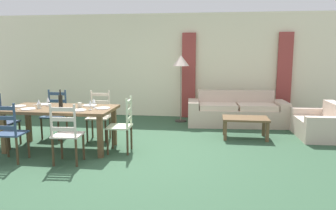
{
  "coord_description": "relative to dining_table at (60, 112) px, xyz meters",
  "views": [
    {
      "loc": [
        1.33,
        -5.36,
        1.72
      ],
      "look_at": [
        0.54,
        0.53,
        0.75
      ],
      "focal_mm": 34.95,
      "sensor_mm": 36.0,
      "label": 1
    }
  ],
  "objects": [
    {
      "name": "ground_plane",
      "position": [
        1.3,
        0.01,
        -0.67
      ],
      "size": [
        9.6,
        9.6,
        0.02
      ],
      "primitive_type": "cube",
      "color": "#2E4E36"
    },
    {
      "name": "wall_far",
      "position": [
        1.3,
        3.31,
        0.69
      ],
      "size": [
        9.6,
        0.16,
        2.7
      ],
      "primitive_type": "cube",
      "color": "#EDE5BE",
      "rests_on": "ground_plane"
    },
    {
      "name": "curtain_panel_left",
      "position": [
        2.03,
        3.17,
        0.44
      ],
      "size": [
        0.35,
        0.08,
        2.2
      ],
      "primitive_type": "cube",
      "color": "#963B36",
      "rests_on": "ground_plane"
    },
    {
      "name": "curtain_panel_right",
      "position": [
        4.43,
        3.17,
        0.44
      ],
      "size": [
        0.35,
        0.08,
        2.2
      ],
      "primitive_type": "cube",
      "color": "#963B36",
      "rests_on": "ground_plane"
    },
    {
      "name": "dining_table",
      "position": [
        0.0,
        0.0,
        0.0
      ],
      "size": [
        1.9,
        0.96,
        0.75
      ],
      "color": "brown",
      "rests_on": "ground_plane"
    },
    {
      "name": "dining_chair_near_left",
      "position": [
        -0.49,
        -0.77,
        -0.19
      ],
      "size": [
        0.44,
        0.42,
        0.96
      ],
      "color": "navy",
      "rests_on": "ground_plane"
    },
    {
      "name": "dining_chair_near_right",
      "position": [
        0.45,
        -0.74,
        -0.19
      ],
      "size": [
        0.45,
        0.43,
        0.96
      ],
      "color": "beige",
      "rests_on": "ground_plane"
    },
    {
      "name": "dining_chair_far_left",
      "position": [
        -0.48,
        0.74,
        -0.19
      ],
      "size": [
        0.44,
        0.42,
        0.96
      ],
      "color": "navy",
      "rests_on": "ground_plane"
    },
    {
      "name": "dining_chair_far_right",
      "position": [
        0.44,
        0.72,
        -0.19
      ],
      "size": [
        0.45,
        0.43,
        0.96
      ],
      "color": "beige",
      "rests_on": "ground_plane"
    },
    {
      "name": "dining_chair_head_west",
      "position": [
        -1.13,
        -0.01,
        -0.19
      ],
      "size": [
        0.42,
        0.44,
        0.96
      ],
      "color": "navy",
      "rests_on": "ground_plane"
    },
    {
      "name": "dining_chair_head_east",
      "position": [
        1.13,
        -0.02,
        -0.19
      ],
      "size": [
        0.43,
        0.44,
        0.96
      ],
      "color": "beige",
      "rests_on": "ground_plane"
    },
    {
      "name": "dinner_plate_near_left",
      "position": [
        -0.45,
        -0.25,
        0.1
      ],
      "size": [
        0.24,
        0.24,
        0.02
      ],
      "primitive_type": "cylinder",
      "color": "white",
      "rests_on": "dining_table"
    },
    {
      "name": "fork_near_left",
      "position": [
        -0.6,
        -0.25,
        0.09
      ],
      "size": [
        0.02,
        0.17,
        0.01
      ],
      "primitive_type": "cube",
      "rotation": [
        0.0,
        0.0,
        0.0
      ],
      "color": "silver",
      "rests_on": "dining_table"
    },
    {
      "name": "dinner_plate_near_right",
      "position": [
        0.45,
        -0.25,
        0.1
      ],
      "size": [
        0.24,
        0.24,
        0.02
      ],
      "primitive_type": "cylinder",
      "color": "white",
      "rests_on": "dining_table"
    },
    {
      "name": "fork_near_right",
      "position": [
        0.3,
        -0.25,
        0.09
      ],
      "size": [
        0.03,
        0.17,
        0.01
      ],
      "primitive_type": "cube",
      "rotation": [
        0.0,
        0.0,
        0.05
      ],
      "color": "silver",
      "rests_on": "dining_table"
    },
    {
      "name": "dinner_plate_far_left",
      "position": [
        -0.45,
        0.25,
        0.1
      ],
      "size": [
        0.24,
        0.24,
        0.02
      ],
      "primitive_type": "cylinder",
      "color": "white",
      "rests_on": "dining_table"
    },
    {
      "name": "fork_far_left",
      "position": [
        -0.6,
        0.25,
        0.09
      ],
      "size": [
        0.03,
        0.17,
        0.01
      ],
      "primitive_type": "cube",
      "rotation": [
        0.0,
        0.0,
        -0.08
      ],
      "color": "silver",
      "rests_on": "dining_table"
    },
    {
      "name": "dinner_plate_far_right",
      "position": [
        0.45,
        0.25,
        0.1
      ],
      "size": [
        0.24,
        0.24,
        0.02
      ],
      "primitive_type": "cylinder",
      "color": "white",
      "rests_on": "dining_table"
    },
    {
      "name": "fork_far_right",
      "position": [
        0.3,
        0.25,
        0.09
      ],
      "size": [
        0.02,
        0.17,
        0.01
      ],
      "primitive_type": "cube",
      "rotation": [
        0.0,
        0.0,
        0.0
      ],
      "color": "silver",
      "rests_on": "dining_table"
    },
    {
      "name": "dinner_plate_head_west",
      "position": [
        -0.78,
        0.0,
        0.1
      ],
      "size": [
        0.24,
        0.24,
        0.02
      ],
      "primitive_type": "cylinder",
      "color": "white",
      "rests_on": "dining_table"
    },
    {
      "name": "fork_head_west",
      "position": [
        -0.93,
        0.0,
        0.09
      ],
      "size": [
        0.02,
        0.17,
        0.01
      ],
      "primitive_type": "cube",
      "rotation": [
        0.0,
        0.0,
        0.02
      ],
      "color": "silver",
      "rests_on": "dining_table"
    },
    {
      "name": "dinner_plate_head_east",
      "position": [
        0.78,
        0.0,
        0.1
      ],
      "size": [
        0.24,
        0.24,
        0.02
      ],
      "primitive_type": "cylinder",
      "color": "white",
      "rests_on": "dining_table"
    },
    {
      "name": "fork_head_east",
      "position": [
        0.63,
        0.0,
        0.09
      ],
      "size": [
        0.02,
        0.17,
        0.01
      ],
      "primitive_type": "cube",
      "rotation": [
        0.0,
        0.0,
        0.05
      ],
      "color": "silver",
      "rests_on": "dining_table"
    },
    {
      "name": "wine_bottle",
      "position": [
        0.0,
        0.02,
        0.2
      ],
      "size": [
        0.07,
        0.07,
        0.32
      ],
      "color": "black",
      "rests_on": "dining_table"
    },
    {
      "name": "wine_glass_near_left",
      "position": [
        -0.32,
        -0.13,
        0.2
      ],
      "size": [
        0.06,
        0.06,
        0.16
      ],
      "color": "white",
      "rests_on": "dining_table"
    },
    {
      "name": "wine_glass_near_right",
      "position": [
        0.61,
        -0.14,
        0.2
      ],
      "size": [
        0.06,
        0.06,
        0.16
      ],
      "color": "white",
      "rests_on": "dining_table"
    },
    {
      "name": "wine_glass_far_left",
      "position": [
        -0.3,
        0.16,
        0.2
      ],
      "size": [
        0.06,
        0.06,
        0.16
      ],
      "color": "white",
      "rests_on": "dining_table"
    },
    {
      "name": "wine_glass_far_right",
      "position": [
        0.57,
        0.12,
        0.2
      ],
      "size": [
        0.06,
        0.06,
        0.16
      ],
      "color": "white",
      "rests_on": "dining_table"
    },
    {
      "name": "coffee_cup_primary",
      "position": [
        0.34,
        0.04,
        0.13
      ],
      "size": [
        0.07,
        0.07,
        0.09
      ],
      "primitive_type": "cylinder",
      "color": "beige",
      "rests_on": "dining_table"
    },
    {
      "name": "coffee_cup_secondary",
      "position": [
        -0.33,
        -0.1,
        0.13
      ],
      "size": [
        0.07,
        0.07,
        0.09
      ],
      "primitive_type": "cylinder",
      "color": "beige",
      "rests_on": "dining_table"
    },
    {
      "name": "couch",
      "position": [
        3.22,
        2.42,
        -0.37
      ],
      "size": [
        2.33,
        0.95,
        0.8
      ],
      "color": "#C5AD98",
      "rests_on": "ground_plane"
    },
    {
      "name": "coffee_table",
      "position": [
        3.31,
        1.2,
        -0.31
      ],
      "size": [
        0.9,
        0.56,
        0.42
      ],
      "color": "brown",
      "rests_on": "ground_plane"
    },
    {
      "name": "armchair_upholstered",
      "position": [
        4.85,
        1.45,
        -0.41
      ],
      "size": [
        0.83,
        1.18,
        0.72
      ],
      "color": "beige",
      "rests_on": "ground_plane"
    },
    {
      "name": "standing_lamp",
      "position": [
        1.88,
        2.6,
        0.75
      ],
      "size": [
        0.4,
        0.4,
        1.64
      ],
      "color": "#332D28",
      "rests_on": "ground_plane"
    }
  ]
}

